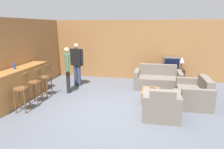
# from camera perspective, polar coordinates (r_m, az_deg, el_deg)

# --- Properties ---
(ground_plane) EXTENTS (24.00, 24.00, 0.00)m
(ground_plane) POSITION_cam_1_polar(r_m,az_deg,el_deg) (5.81, -0.69, -10.12)
(ground_plane) COLOR #565B66
(wall_back) EXTENTS (9.40, 0.08, 2.60)m
(wall_back) POSITION_cam_1_polar(r_m,az_deg,el_deg) (9.01, 4.03, 7.04)
(wall_back) COLOR #9E6B3D
(wall_back) RESTS_ON ground_plane
(wall_left) EXTENTS (0.08, 8.68, 2.60)m
(wall_left) POSITION_cam_1_polar(r_m,az_deg,el_deg) (7.93, -22.56, 5.09)
(wall_left) COLOR #9E6B3D
(wall_left) RESTS_ON ground_plane
(bar_counter) EXTENTS (0.55, 2.82, 1.07)m
(bar_counter) POSITION_cam_1_polar(r_m,az_deg,el_deg) (6.89, -25.24, -2.86)
(bar_counter) COLOR #A87038
(bar_counter) RESTS_ON ground_plane
(bar_chair_near) EXTENTS (0.45, 0.45, 1.11)m
(bar_chair_near) POSITION_cam_1_polar(r_m,az_deg,el_deg) (6.06, -24.37, -4.44)
(bar_chair_near) COLOR brown
(bar_chair_near) RESTS_ON ground_plane
(bar_chair_mid) EXTENTS (0.39, 0.39, 1.11)m
(bar_chair_mid) POSITION_cam_1_polar(r_m,az_deg,el_deg) (6.58, -21.08, -2.72)
(bar_chair_mid) COLOR brown
(bar_chair_mid) RESTS_ON ground_plane
(bar_chair_far) EXTENTS (0.45, 0.45, 1.11)m
(bar_chair_far) POSITION_cam_1_polar(r_m,az_deg,el_deg) (7.10, -18.46, -1.33)
(bar_chair_far) COLOR brown
(bar_chair_far) RESTS_ON ground_plane
(couch_far) EXTENTS (1.75, 0.96, 0.87)m
(couch_far) POSITION_cam_1_polar(r_m,az_deg,el_deg) (7.90, 12.87, -1.55)
(couch_far) COLOR #70665B
(couch_far) RESTS_ON ground_plane
(armchair_near) EXTENTS (0.94, 0.91, 0.85)m
(armchair_near) POSITION_cam_1_polar(r_m,az_deg,el_deg) (5.41, 13.82, -8.83)
(armchair_near) COLOR #70665B
(armchair_near) RESTS_ON ground_plane
(loveseat_right) EXTENTS (0.88, 1.42, 0.84)m
(loveseat_right) POSITION_cam_1_polar(r_m,az_deg,el_deg) (6.65, 22.52, -5.23)
(loveseat_right) COLOR #70665B
(loveseat_right) RESTS_ON ground_plane
(coffee_table) EXTENTS (0.57, 0.86, 0.36)m
(coffee_table) POSITION_cam_1_polar(r_m,az_deg,el_deg) (6.49, 11.06, -4.89)
(coffee_table) COLOR brown
(coffee_table) RESTS_ON ground_plane
(tv_unit) EXTENTS (1.09, 0.53, 0.58)m
(tv_unit) POSITION_cam_1_polar(r_m,az_deg,el_deg) (8.84, 16.34, -0.28)
(tv_unit) COLOR #2D2319
(tv_unit) RESTS_ON ground_plane
(tv) EXTENTS (0.65, 0.44, 0.49)m
(tv) POSITION_cam_1_polar(r_m,az_deg,el_deg) (8.72, 16.58, 3.16)
(tv) COLOR #4C4C4C
(tv) RESTS_ON tv_unit
(bottle) EXTENTS (0.07, 0.07, 0.23)m
(bottle) POSITION_cam_1_polar(r_m,az_deg,el_deg) (6.75, -26.13, 2.27)
(bottle) COLOR #234293
(bottle) RESTS_ON bar_counter
(book_on_table) EXTENTS (0.19, 0.15, 0.03)m
(book_on_table) POSITION_cam_1_polar(r_m,az_deg,el_deg) (6.60, 11.54, -3.94)
(book_on_table) COLOR black
(book_on_table) RESTS_ON coffee_table
(table_lamp) EXTENTS (0.23, 0.23, 0.51)m
(table_lamp) POSITION_cam_1_polar(r_m,az_deg,el_deg) (8.76, 19.32, 3.80)
(table_lamp) COLOR brown
(table_lamp) RESTS_ON tv_unit
(person_by_window) EXTENTS (0.59, 0.32, 1.69)m
(person_by_window) POSITION_cam_1_polar(r_m,az_deg,el_deg) (8.00, -10.02, 3.45)
(person_by_window) COLOR #384260
(person_by_window) RESTS_ON ground_plane
(person_by_counter) EXTENTS (0.34, 0.50, 1.63)m
(person_by_counter) POSITION_cam_1_polar(r_m,az_deg,el_deg) (7.20, -12.60, 1.97)
(person_by_counter) COLOR black
(person_by_counter) RESTS_ON ground_plane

